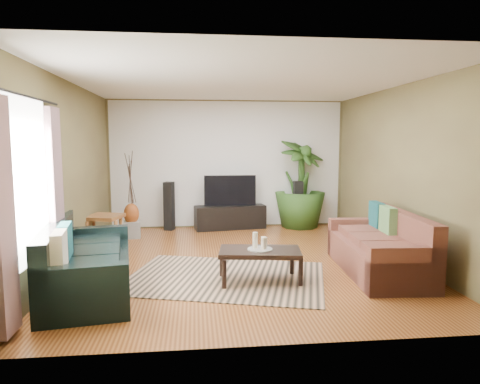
{
  "coord_description": "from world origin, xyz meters",
  "views": [
    {
      "loc": [
        -0.7,
        -6.37,
        1.83
      ],
      "look_at": [
        0.0,
        0.2,
        1.05
      ],
      "focal_mm": 32.0,
      "sensor_mm": 36.0,
      "label": 1
    }
  ],
  "objects": [
    {
      "name": "floor",
      "position": [
        0.0,
        0.0,
        0.0
      ],
      "size": [
        5.5,
        5.5,
        0.0
      ],
      "primitive_type": "plane",
      "color": "brown",
      "rests_on": "ground"
    },
    {
      "name": "ceiling",
      "position": [
        0.0,
        0.0,
        2.7
      ],
      "size": [
        5.5,
        5.5,
        0.0
      ],
      "primitive_type": "plane",
      "rotation": [
        3.14,
        0.0,
        0.0
      ],
      "color": "white",
      "rests_on": "ground"
    },
    {
      "name": "wall_back",
      "position": [
        0.0,
        2.75,
        1.35
      ],
      "size": [
        5.0,
        0.0,
        5.0
      ],
      "primitive_type": "plane",
      "rotation": [
        1.57,
        0.0,
        0.0
      ],
      "color": "brown",
      "rests_on": "ground"
    },
    {
      "name": "wall_front",
      "position": [
        0.0,
        -2.75,
        1.35
      ],
      "size": [
        5.0,
        0.0,
        5.0
      ],
      "primitive_type": "plane",
      "rotation": [
        -1.57,
        0.0,
        0.0
      ],
      "color": "brown",
      "rests_on": "ground"
    },
    {
      "name": "wall_left",
      "position": [
        -2.5,
        0.0,
        1.35
      ],
      "size": [
        0.0,
        5.5,
        5.5
      ],
      "primitive_type": "plane",
      "rotation": [
        1.57,
        0.0,
        1.57
      ],
      "color": "brown",
      "rests_on": "ground"
    },
    {
      "name": "wall_right",
      "position": [
        2.5,
        0.0,
        1.35
      ],
      "size": [
        0.0,
        5.5,
        5.5
      ],
      "primitive_type": "plane",
      "rotation": [
        1.57,
        0.0,
        -1.57
      ],
      "color": "brown",
      "rests_on": "ground"
    },
    {
      "name": "backwall_panel",
      "position": [
        0.0,
        2.74,
        1.35
      ],
      "size": [
        4.9,
        0.0,
        4.9
      ],
      "primitive_type": "plane",
      "rotation": [
        1.57,
        0.0,
        0.0
      ],
      "color": "white",
      "rests_on": "ground"
    },
    {
      "name": "window_pane",
      "position": [
        -2.48,
        -1.6,
        1.4
      ],
      "size": [
        0.0,
        1.8,
        1.8
      ],
      "primitive_type": "plane",
      "rotation": [
        1.57,
        0.0,
        1.57
      ],
      "color": "white",
      "rests_on": "ground"
    },
    {
      "name": "curtain_near",
      "position": [
        -2.43,
        -2.35,
        1.15
      ],
      "size": [
        0.08,
        0.35,
        2.2
      ],
      "primitive_type": "cube",
      "color": "gray",
      "rests_on": "ground"
    },
    {
      "name": "curtain_far",
      "position": [
        -2.43,
        -0.85,
        1.15
      ],
      "size": [
        0.08,
        0.35,
        2.2
      ],
      "primitive_type": "cube",
      "color": "gray",
      "rests_on": "ground"
    },
    {
      "name": "curtain_rod",
      "position": [
        -2.43,
        -1.6,
        2.3
      ],
      "size": [
        0.03,
        1.9,
        0.03
      ],
      "primitive_type": "cylinder",
      "rotation": [
        1.57,
        0.0,
        0.0
      ],
      "color": "black",
      "rests_on": "ground"
    },
    {
      "name": "sofa_left",
      "position": [
        -2.0,
        -1.08,
        0.42
      ],
      "size": [
        1.27,
        2.31,
        0.85
      ],
      "primitive_type": "cube",
      "rotation": [
        0.0,
        0.0,
        1.73
      ],
      "color": "black",
      "rests_on": "floor"
    },
    {
      "name": "sofa_right",
      "position": [
        1.84,
        -0.75,
        0.42
      ],
      "size": [
        1.03,
        2.07,
        0.85
      ],
      "primitive_type": "cube",
      "rotation": [
        0.0,
        0.0,
        -1.64
      ],
      "color": "brown",
      "rests_on": "floor"
    },
    {
      "name": "area_rug",
      "position": [
        -0.3,
        -0.79,
        0.01
      ],
      "size": [
        3.0,
        2.48,
        0.01
      ],
      "primitive_type": "cube",
      "rotation": [
        0.0,
        0.0,
        -0.28
      ],
      "color": "tan",
      "rests_on": "floor"
    },
    {
      "name": "coffee_table",
      "position": [
        0.14,
        -0.98,
        0.22
      ],
      "size": [
        1.12,
        0.71,
        0.43
      ],
      "primitive_type": "cube",
      "rotation": [
        0.0,
        0.0,
        -0.13
      ],
      "color": "black",
      "rests_on": "floor"
    },
    {
      "name": "candle_tray",
      "position": [
        0.14,
        -0.98,
        0.44
      ],
      "size": [
        0.32,
        0.32,
        0.01
      ],
      "primitive_type": "cylinder",
      "color": "gray",
      "rests_on": "coffee_table"
    },
    {
      "name": "candle_tall",
      "position": [
        0.08,
        -0.95,
        0.55
      ],
      "size": [
        0.07,
        0.07,
        0.21
      ],
      "primitive_type": "cylinder",
      "color": "#F0E8CB",
      "rests_on": "candle_tray"
    },
    {
      "name": "candle_mid",
      "position": [
        0.18,
        -1.02,
        0.53
      ],
      "size": [
        0.07,
        0.07,
        0.16
      ],
      "primitive_type": "cylinder",
      "color": "#EEE0C9",
      "rests_on": "candle_tray"
    },
    {
      "name": "candle_short",
      "position": [
        0.21,
        -0.92,
        0.51
      ],
      "size": [
        0.07,
        0.07,
        0.13
      ],
      "primitive_type": "cylinder",
      "color": "beige",
      "rests_on": "candle_tray"
    },
    {
      "name": "tv_stand",
      "position": [
        0.03,
        2.5,
        0.25
      ],
      "size": [
        1.53,
        0.66,
        0.49
      ],
      "primitive_type": "cube",
      "rotation": [
        0.0,
        0.0,
        0.15
      ],
      "color": "black",
      "rests_on": "floor"
    },
    {
      "name": "television",
      "position": [
        0.03,
        2.5,
        0.81
      ],
      "size": [
        1.08,
        0.06,
        0.64
      ],
      "primitive_type": "cube",
      "color": "black",
      "rests_on": "tv_stand"
    },
    {
      "name": "speaker_left",
      "position": [
        -1.24,
        2.5,
        0.5
      ],
      "size": [
        0.23,
        0.25,
        1.0
      ],
      "primitive_type": "cube",
      "rotation": [
        0.0,
        0.0,
        -0.32
      ],
      "color": "black",
      "rests_on": "floor"
    },
    {
      "name": "speaker_right",
      "position": [
        1.45,
        2.33,
        0.5
      ],
      "size": [
        0.19,
        0.21,
        1.01
      ],
      "primitive_type": "cube",
      "rotation": [
        0.0,
        0.0,
        -0.04
      ],
      "color": "black",
      "rests_on": "floor"
    },
    {
      "name": "potted_plant",
      "position": [
        1.53,
        2.5,
        0.94
      ],
      "size": [
        1.49,
        1.49,
        1.89
      ],
      "primitive_type": "imported",
      "rotation": [
        0.0,
        0.0,
        0.67
      ],
      "color": "#274C19",
      "rests_on": "floor"
    },
    {
      "name": "plant_pot",
      "position": [
        1.53,
        2.5,
        0.14
      ],
      "size": [
        0.35,
        0.35,
        0.27
      ],
      "primitive_type": "cylinder",
      "color": "black",
      "rests_on": "floor"
    },
    {
      "name": "pedestal",
      "position": [
        -1.91,
        1.85,
        0.16
      ],
      "size": [
        0.35,
        0.35,
        0.32
      ],
      "primitive_type": "cube",
      "rotation": [
        0.0,
        0.0,
        0.11
      ],
      "color": "gray",
      "rests_on": "floor"
    },
    {
      "name": "vase",
      "position": [
        -1.91,
        1.85,
        0.46
      ],
      "size": [
        0.29,
        0.29,
        0.4
      ],
      "primitive_type": "ellipsoid",
      "color": "brown",
      "rests_on": "pedestal"
    },
    {
      "name": "side_table",
      "position": [
        -2.25,
        1.04,
        0.29
      ],
      "size": [
        0.68,
        0.68,
        0.58
      ],
      "primitive_type": "cube",
      "rotation": [
        0.0,
        0.0,
        -0.28
      ],
      "color": "brown",
      "rests_on": "floor"
    }
  ]
}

